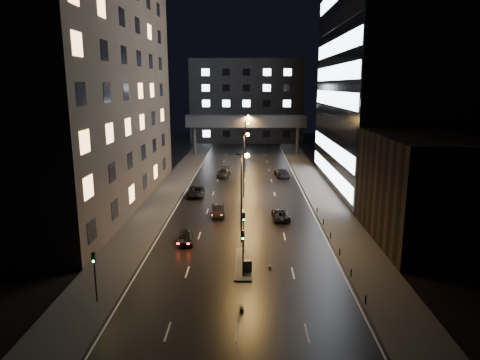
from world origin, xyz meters
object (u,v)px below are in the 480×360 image
Objects in this scene: car_away_c at (196,192)px; car_toward_b at (282,173)px; car_away_b at (218,210)px; utility_cabinet at (247,266)px; car_away_a at (186,237)px; car_toward_a at (281,214)px; car_away_d at (224,173)px.

car_toward_b reaches higher than car_away_c.
car_away_c is at bearing 107.23° from car_away_b.
car_toward_b is at bearing 74.05° from utility_cabinet.
car_away_a is 0.85× the size of car_toward_a.
car_away_a is 10.71m from car_away_b.
car_away_d is 5.23× the size of utility_cabinet.
car_away_d reaches higher than car_toward_a.
car_toward_b reaches higher than utility_cabinet.
car_away_a is 3.72× the size of utility_cabinet.
car_away_b is 4.24× the size of utility_cabinet.
car_away_c is 0.95× the size of car_toward_b.
car_toward_a is (9.03, -26.36, -0.16)m from car_away_d.
car_toward_b is at bearing 4.58° from car_away_d.
car_away_b reaches higher than car_away_c.
car_toward_a reaches higher than utility_cabinet.
car_toward_b is at bearing 44.34° from car_away_c.
car_away_a is at bearing -89.97° from car_away_d.
utility_cabinet is (-4.33, -16.54, 0.04)m from car_toward_a.
car_away_d reaches higher than car_away_c.
car_away_b reaches higher than car_away_a.
car_away_a is 0.71× the size of car_toward_b.
car_away_b is at bearing 59.49° from car_toward_b.
car_away_a is at bearing 35.41° from car_toward_a.
car_toward_b reaches higher than car_away_d.
car_away_b is (2.89, 10.31, 0.07)m from car_away_a.
car_away_a is 37.95m from car_toward_b.
car_away_d is at bearing 78.84° from car_away_a.
car_away_d is (2.21, 35.33, 0.13)m from car_away_a.
car_away_c is at bearing 86.37° from car_away_a.
car_toward_a is (8.36, -1.34, -0.10)m from car_away_b.
car_away_b is 27.30m from car_toward_b.
car_away_c is 4.98× the size of utility_cabinet.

